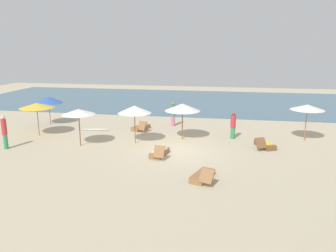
{
  "coord_description": "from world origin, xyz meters",
  "views": [
    {
      "loc": [
        2.65,
        -17.29,
        5.7
      ],
      "look_at": [
        -0.69,
        1.38,
        1.1
      ],
      "focal_mm": 35.68,
      "sensor_mm": 36.0,
      "label": 1
    }
  ],
  "objects_px": {
    "lounger_1": "(265,145)",
    "umbrella_1": "(307,107)",
    "lounger_0": "(203,176)",
    "lounger_3": "(159,153)",
    "umbrella_5": "(37,106)",
    "lounger_2": "(141,127)",
    "umbrella_6": "(79,112)",
    "person_1": "(233,125)",
    "person_0": "(173,114)",
    "umbrella_2": "(134,109)",
    "umbrella_4": "(183,107)",
    "person_2": "(4,131)",
    "surfboard": "(95,129)",
    "umbrella_3": "(49,100)"
  },
  "relations": [
    {
      "from": "lounger_1",
      "to": "person_1",
      "type": "relative_size",
      "value": 1.04
    },
    {
      "from": "umbrella_1",
      "to": "umbrella_6",
      "type": "distance_m",
      "value": 13.52
    },
    {
      "from": "umbrella_6",
      "to": "person_2",
      "type": "relative_size",
      "value": 1.13
    },
    {
      "from": "umbrella_6",
      "to": "person_1",
      "type": "bearing_deg",
      "value": 19.51
    },
    {
      "from": "lounger_3",
      "to": "lounger_0",
      "type": "bearing_deg",
      "value": -48.49
    },
    {
      "from": "umbrella_6",
      "to": "surfboard",
      "type": "relative_size",
      "value": 1.04
    },
    {
      "from": "umbrella_6",
      "to": "lounger_1",
      "type": "height_order",
      "value": "umbrella_6"
    },
    {
      "from": "lounger_1",
      "to": "lounger_3",
      "type": "distance_m",
      "value": 6.16
    },
    {
      "from": "umbrella_2",
      "to": "lounger_2",
      "type": "bearing_deg",
      "value": 98.61
    },
    {
      "from": "umbrella_1",
      "to": "umbrella_5",
      "type": "xyz_separation_m",
      "value": [
        -16.71,
        -1.73,
        -0.11
      ]
    },
    {
      "from": "lounger_1",
      "to": "surfboard",
      "type": "height_order",
      "value": "lounger_1"
    },
    {
      "from": "umbrella_3",
      "to": "lounger_2",
      "type": "bearing_deg",
      "value": -4.11
    },
    {
      "from": "surfboard",
      "to": "lounger_3",
      "type": "bearing_deg",
      "value": -40.46
    },
    {
      "from": "umbrella_3",
      "to": "umbrella_5",
      "type": "distance_m",
      "value": 3.18
    },
    {
      "from": "person_1",
      "to": "person_2",
      "type": "height_order",
      "value": "person_2"
    },
    {
      "from": "umbrella_2",
      "to": "umbrella_4",
      "type": "distance_m",
      "value": 2.97
    },
    {
      "from": "lounger_2",
      "to": "person_2",
      "type": "xyz_separation_m",
      "value": [
        -6.4,
        -5.54,
        0.84
      ]
    },
    {
      "from": "lounger_1",
      "to": "lounger_3",
      "type": "height_order",
      "value": "lounger_3"
    },
    {
      "from": "umbrella_3",
      "to": "lounger_1",
      "type": "distance_m",
      "value": 15.49
    },
    {
      "from": "lounger_2",
      "to": "person_1",
      "type": "xyz_separation_m",
      "value": [
        6.22,
        -1.13,
        0.69
      ]
    },
    {
      "from": "umbrella_1",
      "to": "umbrella_6",
      "type": "bearing_deg",
      "value": -165.35
    },
    {
      "from": "lounger_0",
      "to": "lounger_3",
      "type": "relative_size",
      "value": 1.04
    },
    {
      "from": "umbrella_1",
      "to": "person_2",
      "type": "distance_m",
      "value": 17.64
    },
    {
      "from": "umbrella_4",
      "to": "surfboard",
      "type": "bearing_deg",
      "value": 168.39
    },
    {
      "from": "umbrella_5",
      "to": "lounger_2",
      "type": "relative_size",
      "value": 1.24
    },
    {
      "from": "umbrella_4",
      "to": "person_1",
      "type": "distance_m",
      "value": 3.37
    },
    {
      "from": "lounger_1",
      "to": "surfboard",
      "type": "bearing_deg",
      "value": 168.9
    },
    {
      "from": "umbrella_5",
      "to": "person_0",
      "type": "distance_m",
      "value": 9.16
    },
    {
      "from": "lounger_0",
      "to": "umbrella_5",
      "type": "bearing_deg",
      "value": 153.37
    },
    {
      "from": "umbrella_2",
      "to": "lounger_2",
      "type": "distance_m",
      "value": 3.72
    },
    {
      "from": "lounger_1",
      "to": "umbrella_1",
      "type": "bearing_deg",
      "value": 37.07
    },
    {
      "from": "umbrella_5",
      "to": "lounger_3",
      "type": "bearing_deg",
      "value": -17.61
    },
    {
      "from": "umbrella_6",
      "to": "person_1",
      "type": "xyz_separation_m",
      "value": [
        8.74,
        3.1,
        -1.14
      ]
    },
    {
      "from": "person_1",
      "to": "umbrella_6",
      "type": "bearing_deg",
      "value": -160.49
    },
    {
      "from": "lounger_0",
      "to": "person_2",
      "type": "bearing_deg",
      "value": 167.37
    },
    {
      "from": "umbrella_2",
      "to": "lounger_1",
      "type": "relative_size",
      "value": 1.29
    },
    {
      "from": "person_0",
      "to": "lounger_3",
      "type": "bearing_deg",
      "value": -86.7
    },
    {
      "from": "lounger_0",
      "to": "surfboard",
      "type": "bearing_deg",
      "value": 136.79
    },
    {
      "from": "person_1",
      "to": "surfboard",
      "type": "distance_m",
      "value": 9.39
    },
    {
      "from": "umbrella_6",
      "to": "person_1",
      "type": "distance_m",
      "value": 9.35
    },
    {
      "from": "umbrella_2",
      "to": "person_2",
      "type": "bearing_deg",
      "value": -161.01
    },
    {
      "from": "umbrella_3",
      "to": "lounger_1",
      "type": "height_order",
      "value": "umbrella_3"
    },
    {
      "from": "umbrella_3",
      "to": "umbrella_6",
      "type": "height_order",
      "value": "umbrella_6"
    },
    {
      "from": "umbrella_5",
      "to": "person_1",
      "type": "height_order",
      "value": "umbrella_5"
    },
    {
      "from": "lounger_1",
      "to": "lounger_3",
      "type": "relative_size",
      "value": 1.03
    },
    {
      "from": "lounger_0",
      "to": "lounger_2",
      "type": "bearing_deg",
      "value": 121.16
    },
    {
      "from": "umbrella_3",
      "to": "umbrella_6",
      "type": "bearing_deg",
      "value": -46.28
    },
    {
      "from": "umbrella_2",
      "to": "lounger_0",
      "type": "height_order",
      "value": "umbrella_2"
    },
    {
      "from": "umbrella_4",
      "to": "lounger_3",
      "type": "height_order",
      "value": "umbrella_4"
    },
    {
      "from": "umbrella_1",
      "to": "lounger_3",
      "type": "bearing_deg",
      "value": -151.51
    }
  ]
}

